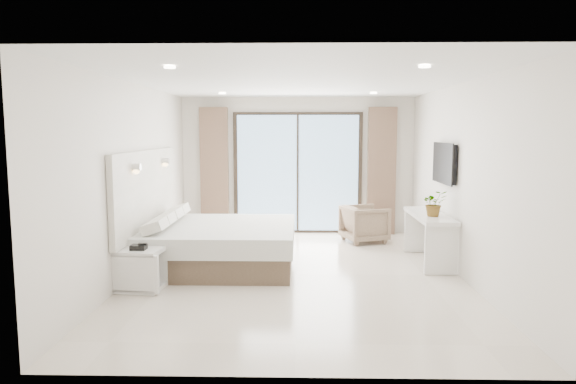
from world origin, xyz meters
name	(u,v)px	position (x,y,z in m)	size (l,w,h in m)	color
ground	(297,274)	(0.00, 0.00, 0.00)	(6.20, 6.20, 0.00)	beige
room_shell	(284,160)	(-0.20, 0.81, 1.58)	(4.62, 6.22, 2.72)	silver
bed	(219,244)	(-1.19, 0.45, 0.33)	(2.24, 2.14, 0.77)	brown
nightstand	(139,269)	(-2.02, -0.76, 0.27)	(0.64, 0.55, 0.53)	silver
phone	(139,247)	(-2.00, -0.82, 0.57)	(0.19, 0.15, 0.06)	black
console_desk	(429,227)	(2.04, 0.70, 0.56)	(0.48, 1.55, 0.77)	silver
plant	(434,206)	(2.04, 0.46, 0.92)	(0.35, 0.39, 0.30)	#33662D
armchair	(365,222)	(1.24, 2.21, 0.37)	(0.72, 0.68, 0.74)	#866D57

